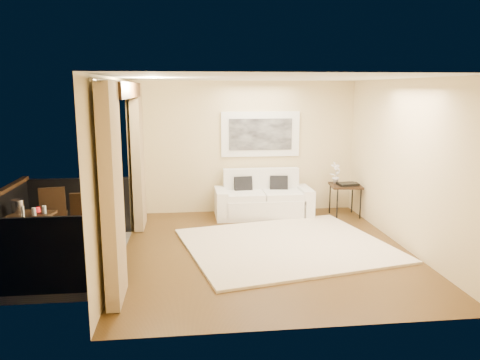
{
  "coord_description": "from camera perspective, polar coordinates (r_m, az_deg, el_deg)",
  "views": [
    {
      "loc": [
        -1.23,
        -7.03,
        2.55
      ],
      "look_at": [
        -0.36,
        0.54,
        1.05
      ],
      "focal_mm": 35.0,
      "sensor_mm": 36.0,
      "label": 1
    }
  ],
  "objects": [
    {
      "name": "balcony",
      "position": [
        7.7,
        -22.06,
        -7.65
      ],
      "size": [
        1.81,
        2.6,
        1.17
      ],
      "color": "#605B56",
      "rests_on": "ground"
    },
    {
      "name": "tray",
      "position": [
        9.55,
        12.99,
        -0.49
      ],
      "size": [
        0.42,
        0.33,
        0.05
      ],
      "primitive_type": "cube",
      "rotation": [
        0.0,
        0.0,
        0.14
      ],
      "color": "black",
      "rests_on": "side_table"
    },
    {
      "name": "artwork",
      "position": [
        9.66,
        2.51,
        5.6
      ],
      "size": [
        1.62,
        0.07,
        0.92
      ],
      "color": "white",
      "rests_on": "room_shell"
    },
    {
      "name": "sofa",
      "position": [
        9.5,
        2.79,
        -2.4
      ],
      "size": [
        1.93,
        0.84,
        0.93
      ],
      "rotation": [
        0.0,
        0.0,
        0.0
      ],
      "color": "white",
      "rests_on": "floor"
    },
    {
      "name": "orchid",
      "position": [
        9.65,
        11.59,
        0.87
      ],
      "size": [
        0.28,
        0.24,
        0.44
      ],
      "primitive_type": "imported",
      "rotation": [
        0.0,
        0.0,
        0.45
      ],
      "color": "white",
      "rests_on": "side_table"
    },
    {
      "name": "candle",
      "position": [
        7.74,
        -23.38,
        -3.33
      ],
      "size": [
        0.06,
        0.06,
        0.07
      ],
      "primitive_type": "cylinder",
      "color": "red",
      "rests_on": "bistro_table"
    },
    {
      "name": "room_shell",
      "position": [
        7.08,
        -14.12,
        10.58
      ],
      "size": [
        5.0,
        6.4,
        5.0
      ],
      "color": "white",
      "rests_on": "ground"
    },
    {
      "name": "balcony_chair_far",
      "position": [
        8.42,
        -21.78,
        -3.4
      ],
      "size": [
        0.48,
        0.49,
        0.95
      ],
      "rotation": [
        0.0,
        0.0,
        3.34
      ],
      "color": "black",
      "rests_on": "balcony"
    },
    {
      "name": "balcony_chair_near",
      "position": [
        7.26,
        -18.21,
        -4.97
      ],
      "size": [
        0.5,
        0.5,
        1.04
      ],
      "rotation": [
        0.0,
        0.0,
        0.12
      ],
      "color": "black",
      "rests_on": "balcony"
    },
    {
      "name": "floor",
      "position": [
        7.57,
        3.2,
        -8.54
      ],
      "size": [
        5.0,
        5.0,
        0.0
      ],
      "primitive_type": "plane",
      "color": "#553B19",
      "rests_on": "ground"
    },
    {
      "name": "rug",
      "position": [
        7.77,
        5.65,
        -7.91
      ],
      "size": [
        3.66,
        3.34,
        0.04
      ],
      "primitive_type": "cube",
      "rotation": [
        0.0,
        0.0,
        0.21
      ],
      "color": "#F5E4C5",
      "rests_on": "floor"
    },
    {
      "name": "curtains",
      "position": [
        7.18,
        -13.51,
        1.11
      ],
      "size": [
        0.16,
        4.8,
        2.64
      ],
      "color": "tan",
      "rests_on": "ground"
    },
    {
      "name": "side_table",
      "position": [
        9.63,
        12.73,
        -0.88
      ],
      "size": [
        0.66,
        0.66,
        0.65
      ],
      "rotation": [
        0.0,
        0.0,
        -0.12
      ],
      "color": "black",
      "rests_on": "floor"
    },
    {
      "name": "ice_bucket",
      "position": [
        7.8,
        -25.46,
        -2.9
      ],
      "size": [
        0.18,
        0.18,
        0.2
      ],
      "primitive_type": "cylinder",
      "color": "silver",
      "rests_on": "bistro_table"
    },
    {
      "name": "glass_b",
      "position": [
        7.6,
        -22.76,
        -3.35
      ],
      "size": [
        0.06,
        0.06,
        0.12
      ],
      "primitive_type": "cylinder",
      "color": "white",
      "rests_on": "bistro_table"
    },
    {
      "name": "vase",
      "position": [
        7.43,
        -24.93,
        -3.59
      ],
      "size": [
        0.04,
        0.04,
        0.18
      ],
      "primitive_type": "cylinder",
      "color": "silver",
      "rests_on": "bistro_table"
    },
    {
      "name": "bistro_table",
      "position": [
        7.66,
        -24.28,
        -4.47
      ],
      "size": [
        0.69,
        0.69,
        0.7
      ],
      "rotation": [
        0.0,
        0.0,
        -0.17
      ],
      "color": "black",
      "rests_on": "balcony"
    },
    {
      "name": "glass_a",
      "position": [
        7.53,
        -23.84,
        -3.56
      ],
      "size": [
        0.06,
        0.06,
        0.12
      ],
      "primitive_type": "cylinder",
      "color": "white",
      "rests_on": "bistro_table"
    }
  ]
}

